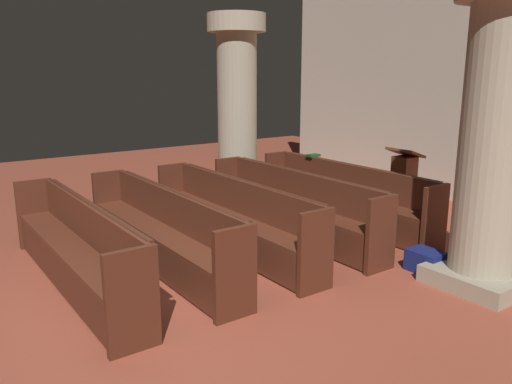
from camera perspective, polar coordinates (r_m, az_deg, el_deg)
ground_plane at (r=4.90m, az=-11.42°, el=-13.40°), size 19.20×19.20×0.00m
pew_row_0 at (r=7.50m, az=9.70°, el=-0.12°), size 3.17×0.46×0.86m
pew_row_1 at (r=6.87m, az=4.05°, el=-1.20°), size 3.17×0.46×0.86m
pew_row_2 at (r=6.32m, az=-2.66°, el=-2.47°), size 3.17×0.47×0.86m
pew_row_3 at (r=5.88m, az=-10.53°, el=-3.91°), size 3.17×0.46×0.86m
pew_row_4 at (r=5.57m, az=-19.51°, el=-5.46°), size 3.17×0.46×0.86m
pillar_aisle_side at (r=5.55m, az=25.19°, el=6.34°), size 0.99×0.99×3.11m
pillar_far_side at (r=8.98m, az=-2.12°, el=9.77°), size 0.99×0.99×3.11m
lectern at (r=7.97m, az=16.02°, el=0.28°), size 0.48×0.45×1.08m
hymn_book at (r=8.17m, az=6.38°, el=4.07°), size 0.13×0.20×0.04m
kneeler_box_navy at (r=6.04m, az=18.36°, el=-7.31°), size 0.38×0.28×0.24m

